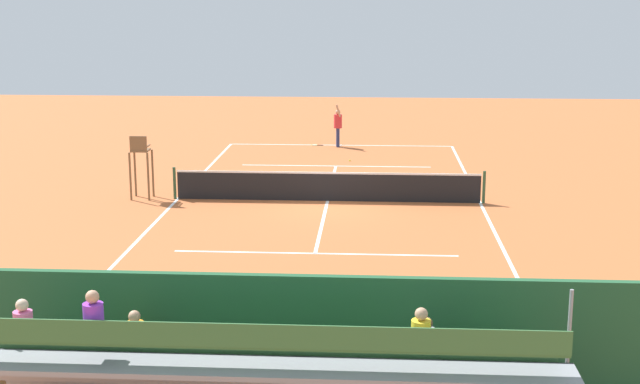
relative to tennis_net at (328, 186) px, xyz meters
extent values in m
plane|color=#BC6033|center=(0.00, 0.00, -0.50)|extent=(60.00, 60.00, 0.00)
cube|color=white|center=(0.00, -11.00, -0.50)|extent=(10.00, 0.10, 0.01)
cube|color=white|center=(0.00, 11.00, -0.50)|extent=(10.00, 0.10, 0.01)
cube|color=white|center=(-5.00, 0.00, -0.50)|extent=(0.10, 22.00, 0.01)
cube|color=white|center=(5.00, 0.00, -0.50)|extent=(0.10, 22.00, 0.01)
cube|color=white|center=(0.00, -6.05, -0.50)|extent=(7.50, 0.10, 0.01)
cube|color=white|center=(0.00, 6.05, -0.50)|extent=(7.50, 0.10, 0.01)
cube|color=white|center=(0.00, 0.00, -0.50)|extent=(0.10, 12.10, 0.01)
cube|color=white|center=(0.00, -11.00, -0.50)|extent=(0.10, 0.30, 0.01)
cube|color=black|center=(0.00, 0.00, -0.05)|extent=(10.00, 0.02, 0.91)
cube|color=white|center=(0.00, 0.00, 0.44)|extent=(10.00, 0.04, 0.06)
cylinder|color=#2D5133|center=(-5.10, 0.00, 0.03)|extent=(0.10, 0.10, 1.07)
cylinder|color=#2D5133|center=(5.10, 0.00, 0.03)|extent=(0.10, 0.10, 1.07)
cube|color=#235633|center=(0.00, 14.00, 0.50)|extent=(18.00, 0.16, 2.00)
cube|color=gray|center=(0.00, 14.35, -0.28)|extent=(9.00, 0.10, 0.45)
cube|color=gray|center=(0.00, 14.70, -0.09)|extent=(9.00, 0.80, 0.08)
cube|color=gray|center=(0.00, 14.32, -0.28)|extent=(9.00, 0.04, 0.45)
cube|color=#386B38|center=(0.00, 14.80, 0.33)|extent=(8.60, 0.36, 0.04)
cube|color=#386B38|center=(0.00, 14.98, 0.53)|extent=(8.60, 0.03, 0.36)
cube|color=gray|center=(0.00, 15.50, 0.36)|extent=(9.00, 0.80, 0.08)
cube|color=gray|center=(0.00, 15.12, 0.17)|extent=(9.00, 0.04, 0.45)
cube|color=#386B38|center=(0.00, 15.60, 0.78)|extent=(8.60, 0.36, 0.04)
cube|color=#386B38|center=(0.00, 15.78, 0.98)|extent=(8.60, 0.03, 0.36)
cube|color=gray|center=(0.00, 16.30, 0.81)|extent=(9.00, 0.80, 0.08)
cube|color=gray|center=(0.00, 15.92, 0.62)|extent=(9.00, 0.04, 0.45)
cube|color=#386B38|center=(0.00, 16.40, 1.23)|extent=(8.60, 0.36, 0.04)
cube|color=#386B38|center=(0.00, 16.58, 1.43)|extent=(8.60, 0.03, 0.36)
cylinder|color=gray|center=(-4.50, 15.50, 0.67)|extent=(0.06, 0.06, 2.35)
cube|color=#2D2D33|center=(2.39, 14.63, 0.37)|extent=(0.32, 0.40, 0.12)
cylinder|color=orange|center=(2.39, 14.75, 0.65)|extent=(0.30, 0.30, 0.45)
sphere|color=tan|center=(2.39, 14.75, 0.98)|extent=(0.20, 0.20, 0.20)
cube|color=#2D2D33|center=(-2.26, 15.43, 0.82)|extent=(0.32, 0.40, 0.12)
cylinder|color=yellow|center=(-2.26, 15.55, 1.10)|extent=(0.30, 0.30, 0.45)
sphere|color=tan|center=(-2.26, 15.55, 1.43)|extent=(0.20, 0.20, 0.20)
cube|color=#2D2D33|center=(-2.40, 14.63, 0.37)|extent=(0.32, 0.40, 0.12)
cylinder|color=#9399A3|center=(-2.40, 14.75, 0.65)|extent=(0.30, 0.30, 0.45)
sphere|color=brown|center=(-2.40, 14.75, 0.98)|extent=(0.20, 0.20, 0.20)
cube|color=#2D2D33|center=(3.94, 15.43, 0.82)|extent=(0.32, 0.40, 0.12)
cylinder|color=pink|center=(3.94, 15.55, 1.10)|extent=(0.30, 0.30, 0.45)
sphere|color=beige|center=(3.94, 15.55, 1.43)|extent=(0.20, 0.20, 0.20)
cube|color=#2D2D33|center=(2.53, 16.23, 1.27)|extent=(0.32, 0.40, 0.12)
cylinder|color=purple|center=(2.53, 16.35, 1.55)|extent=(0.30, 0.30, 0.45)
sphere|color=tan|center=(2.53, 16.35, 1.88)|extent=(0.20, 0.20, 0.20)
cylinder|color=brown|center=(5.90, -0.30, 0.30)|extent=(0.07, 0.07, 1.60)
cylinder|color=brown|center=(6.50, -0.30, 0.30)|extent=(0.07, 0.07, 1.60)
cylinder|color=brown|center=(5.90, 0.30, 0.30)|extent=(0.07, 0.07, 1.60)
cylinder|color=brown|center=(6.50, 0.30, 0.30)|extent=(0.07, 0.07, 1.60)
cube|color=brown|center=(6.20, 0.00, 1.13)|extent=(0.56, 0.56, 0.06)
cube|color=brown|center=(6.20, 0.24, 1.40)|extent=(0.56, 0.06, 0.48)
cube|color=brown|center=(5.94, 0.00, 1.28)|extent=(0.04, 0.48, 0.04)
cube|color=brown|center=(6.46, 0.00, 1.28)|extent=(0.04, 0.48, 0.04)
cube|color=#9E754C|center=(-1.59, 13.20, -0.05)|extent=(1.80, 0.40, 0.05)
cylinder|color=#9E754C|center=(-2.34, 13.20, -0.28)|extent=(0.06, 0.06, 0.45)
cylinder|color=#9E754C|center=(-0.84, 13.20, -0.28)|extent=(0.06, 0.06, 0.45)
cube|color=#9E754C|center=(-1.59, 13.38, 0.25)|extent=(1.80, 0.04, 0.36)
cube|color=#B22D2D|center=(0.34, 13.40, -0.32)|extent=(0.90, 0.36, 0.36)
cylinder|color=navy|center=(0.13, -10.69, -0.08)|extent=(0.14, 0.14, 0.85)
cylinder|color=navy|center=(0.10, -10.47, -0.08)|extent=(0.14, 0.14, 0.85)
cylinder|color=red|center=(0.12, -10.58, 0.65)|extent=(0.40, 0.40, 0.60)
sphere|color=tan|center=(0.12, -10.58, 1.06)|extent=(0.22, 0.22, 0.22)
cylinder|color=tan|center=(0.09, -10.36, 1.15)|extent=(0.26, 0.12, 0.55)
cylinder|color=tan|center=(0.14, -10.80, 0.68)|extent=(0.10, 0.10, 0.50)
cylinder|color=black|center=(0.92, -10.86, -0.49)|extent=(0.28, 0.06, 0.03)
torus|color=#D8CC4C|center=(1.19, -10.89, -0.49)|extent=(0.33, 0.33, 0.02)
cylinder|color=white|center=(1.19, -10.89, -0.49)|extent=(0.25, 0.25, 0.00)
sphere|color=#CCDB33|center=(-0.52, -7.11, -0.47)|extent=(0.07, 0.07, 0.07)
camera|label=1|loc=(-1.52, 28.21, 6.16)|focal=49.39mm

